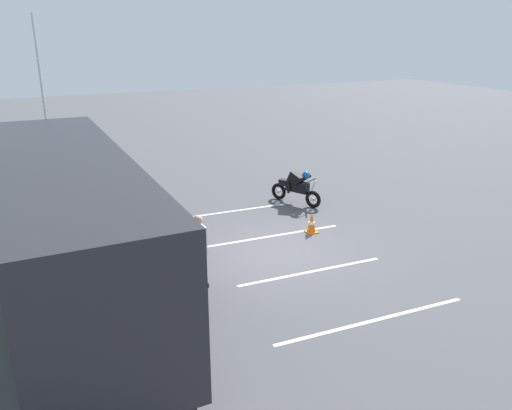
{
  "coord_description": "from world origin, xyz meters",
  "views": [
    {
      "loc": [
        -11.16,
        5.83,
        5.69
      ],
      "look_at": [
        0.89,
        0.16,
        1.1
      ],
      "focal_mm": 35.33,
      "sensor_mm": 36.0,
      "label": 1
    }
  ],
  "objects_px": {
    "tour_bus": "(72,228)",
    "flagpole": "(45,113)",
    "parked_motorcycle_dark": "(144,240)",
    "traffic_cone": "(312,223)",
    "spectator_far_left": "(198,245)",
    "stunt_motorcycle": "(296,187)",
    "parked_motorcycle_silver": "(183,280)",
    "spectator_centre": "(165,216)",
    "spectator_left": "(178,229)"
  },
  "relations": [
    {
      "from": "tour_bus",
      "to": "flagpole",
      "type": "distance_m",
      "value": 7.77
    },
    {
      "from": "parked_motorcycle_dark",
      "to": "traffic_cone",
      "type": "xyz_separation_m",
      "value": [
        -0.43,
        -4.91,
        -0.18
      ]
    },
    {
      "from": "spectator_far_left",
      "to": "stunt_motorcycle",
      "type": "bearing_deg",
      "value": -49.18
    },
    {
      "from": "parked_motorcycle_silver",
      "to": "spectator_far_left",
      "type": "bearing_deg",
      "value": -51.76
    },
    {
      "from": "spectator_far_left",
      "to": "stunt_motorcycle",
      "type": "relative_size",
      "value": 0.95
    },
    {
      "from": "spectator_centre",
      "to": "spectator_far_left",
      "type": "bearing_deg",
      "value": -176.09
    },
    {
      "from": "spectator_centre",
      "to": "traffic_cone",
      "type": "distance_m",
      "value": 4.39
    },
    {
      "from": "parked_motorcycle_silver",
      "to": "stunt_motorcycle",
      "type": "bearing_deg",
      "value": -49.41
    },
    {
      "from": "tour_bus",
      "to": "parked_motorcycle_silver",
      "type": "relative_size",
      "value": 5.04
    },
    {
      "from": "spectator_centre",
      "to": "flagpole",
      "type": "distance_m",
      "value": 6.89
    },
    {
      "from": "spectator_far_left",
      "to": "spectator_centre",
      "type": "relative_size",
      "value": 1.02
    },
    {
      "from": "spectator_left",
      "to": "stunt_motorcycle",
      "type": "relative_size",
      "value": 0.89
    },
    {
      "from": "tour_bus",
      "to": "spectator_left",
      "type": "xyz_separation_m",
      "value": [
        0.49,
        -2.51,
        -0.64
      ]
    },
    {
      "from": "tour_bus",
      "to": "parked_motorcycle_silver",
      "type": "distance_m",
      "value": 2.69
    },
    {
      "from": "spectator_left",
      "to": "parked_motorcycle_silver",
      "type": "bearing_deg",
      "value": 166.41
    },
    {
      "from": "spectator_centre",
      "to": "flagpole",
      "type": "bearing_deg",
      "value": 20.74
    },
    {
      "from": "spectator_far_left",
      "to": "parked_motorcycle_dark",
      "type": "relative_size",
      "value": 0.88
    },
    {
      "from": "tour_bus",
      "to": "traffic_cone",
      "type": "distance_m",
      "value": 6.96
    },
    {
      "from": "parked_motorcycle_silver",
      "to": "tour_bus",
      "type": "bearing_deg",
      "value": 59.73
    },
    {
      "from": "flagpole",
      "to": "spectator_left",
      "type": "bearing_deg",
      "value": -161.48
    },
    {
      "from": "spectator_centre",
      "to": "traffic_cone",
      "type": "bearing_deg",
      "value": -96.28
    },
    {
      "from": "tour_bus",
      "to": "spectator_far_left",
      "type": "height_order",
      "value": "tour_bus"
    },
    {
      "from": "spectator_centre",
      "to": "parked_motorcycle_dark",
      "type": "distance_m",
      "value": 0.83
    },
    {
      "from": "tour_bus",
      "to": "traffic_cone",
      "type": "xyz_separation_m",
      "value": [
        1.0,
        -6.75,
        -1.34
      ]
    },
    {
      "from": "parked_motorcycle_dark",
      "to": "stunt_motorcycle",
      "type": "distance_m",
      "value": 6.17
    },
    {
      "from": "tour_bus",
      "to": "parked_motorcycle_dark",
      "type": "height_order",
      "value": "tour_bus"
    },
    {
      "from": "spectator_left",
      "to": "parked_motorcycle_dark",
      "type": "xyz_separation_m",
      "value": [
        0.94,
        0.66,
        -0.52
      ]
    },
    {
      "from": "parked_motorcycle_silver",
      "to": "traffic_cone",
      "type": "bearing_deg",
      "value": -64.46
    },
    {
      "from": "spectator_left",
      "to": "parked_motorcycle_dark",
      "type": "distance_m",
      "value": 1.26
    },
    {
      "from": "spectator_far_left",
      "to": "spectator_centre",
      "type": "distance_m",
      "value": 2.3
    },
    {
      "from": "parked_motorcycle_dark",
      "to": "traffic_cone",
      "type": "relative_size",
      "value": 3.26
    },
    {
      "from": "parked_motorcycle_silver",
      "to": "parked_motorcycle_dark",
      "type": "distance_m",
      "value": 2.67
    },
    {
      "from": "spectator_left",
      "to": "spectator_centre",
      "type": "distance_m",
      "value": 0.98
    },
    {
      "from": "spectator_left",
      "to": "traffic_cone",
      "type": "bearing_deg",
      "value": -83.18
    },
    {
      "from": "parked_motorcycle_silver",
      "to": "traffic_cone",
      "type": "distance_m",
      "value": 5.17
    },
    {
      "from": "spectator_far_left",
      "to": "flagpole",
      "type": "bearing_deg",
      "value": 16.41
    },
    {
      "from": "spectator_far_left",
      "to": "spectator_left",
      "type": "relative_size",
      "value": 1.06
    },
    {
      "from": "spectator_centre",
      "to": "flagpole",
      "type": "relative_size",
      "value": 0.28
    },
    {
      "from": "stunt_motorcycle",
      "to": "flagpole",
      "type": "xyz_separation_m",
      "value": [
        4.1,
        7.53,
        2.48
      ]
    },
    {
      "from": "spectator_left",
      "to": "parked_motorcycle_dark",
      "type": "bearing_deg",
      "value": 35.34
    },
    {
      "from": "spectator_far_left",
      "to": "parked_motorcycle_silver",
      "type": "bearing_deg",
      "value": 128.24
    },
    {
      "from": "parked_motorcycle_silver",
      "to": "traffic_cone",
      "type": "relative_size",
      "value": 3.25
    },
    {
      "from": "stunt_motorcycle",
      "to": "flagpole",
      "type": "bearing_deg",
      "value": 61.46
    },
    {
      "from": "spectator_far_left",
      "to": "parked_motorcycle_dark",
      "type": "xyz_separation_m",
      "value": [
        2.25,
        0.76,
        -0.6
      ]
    },
    {
      "from": "tour_bus",
      "to": "flagpole",
      "type": "relative_size",
      "value": 1.64
    },
    {
      "from": "stunt_motorcycle",
      "to": "spectator_centre",
      "type": "bearing_deg",
      "value": 111.61
    },
    {
      "from": "spectator_far_left",
      "to": "stunt_motorcycle",
      "type": "xyz_separation_m",
      "value": [
        4.35,
        -5.04,
        -0.47
      ]
    },
    {
      "from": "flagpole",
      "to": "spectator_far_left",
      "type": "bearing_deg",
      "value": -163.59
    },
    {
      "from": "tour_bus",
      "to": "spectator_left",
      "type": "distance_m",
      "value": 2.64
    },
    {
      "from": "tour_bus",
      "to": "spectator_centre",
      "type": "bearing_deg",
      "value": -58.96
    }
  ]
}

